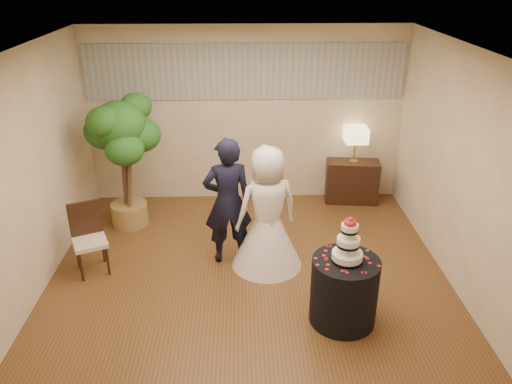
{
  "coord_description": "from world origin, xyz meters",
  "views": [
    {
      "loc": [
        -0.07,
        -5.17,
        3.65
      ],
      "look_at": [
        0.1,
        0.4,
        1.05
      ],
      "focal_mm": 35.0,
      "sensor_mm": 36.0,
      "label": 1
    }
  ],
  "objects_px": {
    "console": "(352,182)",
    "wedding_cake": "(349,239)",
    "groom": "(228,202)",
    "bride": "(267,208)",
    "cake_table": "(344,291)",
    "table_lamp": "(355,145)",
    "ficus_tree": "(124,163)",
    "side_chair": "(90,240)"
  },
  "relations": [
    {
      "from": "console",
      "to": "wedding_cake",
      "type": "bearing_deg",
      "value": -97.04
    },
    {
      "from": "groom",
      "to": "bride",
      "type": "height_order",
      "value": "groom"
    },
    {
      "from": "cake_table",
      "to": "table_lamp",
      "type": "bearing_deg",
      "value": 76.75
    },
    {
      "from": "ficus_tree",
      "to": "groom",
      "type": "bearing_deg",
      "value": -34.1
    },
    {
      "from": "groom",
      "to": "cake_table",
      "type": "distance_m",
      "value": 1.87
    },
    {
      "from": "console",
      "to": "ficus_tree",
      "type": "distance_m",
      "value": 3.63
    },
    {
      "from": "cake_table",
      "to": "console",
      "type": "height_order",
      "value": "cake_table"
    },
    {
      "from": "groom",
      "to": "table_lamp",
      "type": "bearing_deg",
      "value": -148.12
    },
    {
      "from": "bride",
      "to": "table_lamp",
      "type": "distance_m",
      "value": 2.38
    },
    {
      "from": "ficus_tree",
      "to": "side_chair",
      "type": "bearing_deg",
      "value": -99.87
    },
    {
      "from": "bride",
      "to": "wedding_cake",
      "type": "height_order",
      "value": "bride"
    },
    {
      "from": "wedding_cake",
      "to": "bride",
      "type": "bearing_deg",
      "value": 124.19
    },
    {
      "from": "groom",
      "to": "wedding_cake",
      "type": "relative_size",
      "value": 3.3
    },
    {
      "from": "side_chair",
      "to": "table_lamp",
      "type": "bearing_deg",
      "value": 3.92
    },
    {
      "from": "table_lamp",
      "to": "side_chair",
      "type": "distance_m",
      "value": 4.24
    },
    {
      "from": "ficus_tree",
      "to": "console",
      "type": "bearing_deg",
      "value": 11.17
    },
    {
      "from": "groom",
      "to": "console",
      "type": "height_order",
      "value": "groom"
    },
    {
      "from": "groom",
      "to": "side_chair",
      "type": "distance_m",
      "value": 1.8
    },
    {
      "from": "bride",
      "to": "table_lamp",
      "type": "height_order",
      "value": "bride"
    },
    {
      "from": "table_lamp",
      "to": "ficus_tree",
      "type": "xyz_separation_m",
      "value": [
        -3.5,
        -0.69,
        0.01
      ]
    },
    {
      "from": "groom",
      "to": "table_lamp",
      "type": "height_order",
      "value": "groom"
    },
    {
      "from": "bride",
      "to": "wedding_cake",
      "type": "bearing_deg",
      "value": 105.79
    },
    {
      "from": "side_chair",
      "to": "wedding_cake",
      "type": "bearing_deg",
      "value": -42.93
    },
    {
      "from": "ficus_tree",
      "to": "side_chair",
      "type": "relative_size",
      "value": 2.19
    },
    {
      "from": "bride",
      "to": "side_chair",
      "type": "relative_size",
      "value": 1.79
    },
    {
      "from": "console",
      "to": "table_lamp",
      "type": "height_order",
      "value": "table_lamp"
    },
    {
      "from": "wedding_cake",
      "to": "side_chair",
      "type": "xyz_separation_m",
      "value": [
        -3.02,
        1.05,
        -0.58
      ]
    },
    {
      "from": "bride",
      "to": "wedding_cake",
      "type": "xyz_separation_m",
      "value": [
        0.78,
        -1.15,
        0.21
      ]
    },
    {
      "from": "bride",
      "to": "ficus_tree",
      "type": "relative_size",
      "value": 0.82
    },
    {
      "from": "console",
      "to": "table_lamp",
      "type": "distance_m",
      "value": 0.64
    },
    {
      "from": "console",
      "to": "side_chair",
      "type": "bearing_deg",
      "value": -146.08
    },
    {
      "from": "groom",
      "to": "table_lamp",
      "type": "xyz_separation_m",
      "value": [
        1.99,
        1.72,
        0.13
      ]
    },
    {
      "from": "groom",
      "to": "bride",
      "type": "relative_size",
      "value": 1.05
    },
    {
      "from": "ficus_tree",
      "to": "side_chair",
      "type": "distance_m",
      "value": 1.39
    },
    {
      "from": "wedding_cake",
      "to": "side_chair",
      "type": "relative_size",
      "value": 0.57
    },
    {
      "from": "cake_table",
      "to": "console",
      "type": "distance_m",
      "value": 3.08
    },
    {
      "from": "cake_table",
      "to": "ficus_tree",
      "type": "height_order",
      "value": "ficus_tree"
    },
    {
      "from": "cake_table",
      "to": "table_lamp",
      "type": "height_order",
      "value": "table_lamp"
    },
    {
      "from": "groom",
      "to": "console",
      "type": "xyz_separation_m",
      "value": [
        1.99,
        1.72,
        -0.51
      ]
    },
    {
      "from": "table_lamp",
      "to": "ficus_tree",
      "type": "relative_size",
      "value": 0.29
    },
    {
      "from": "console",
      "to": "groom",
      "type": "bearing_deg",
      "value": -132.93
    },
    {
      "from": "console",
      "to": "table_lamp",
      "type": "relative_size",
      "value": 1.45
    }
  ]
}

